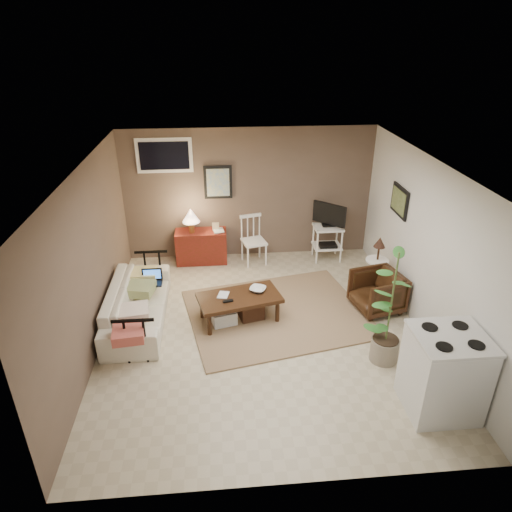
{
  "coord_description": "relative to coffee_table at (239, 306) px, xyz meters",
  "views": [
    {
      "loc": [
        -0.57,
        -5.38,
        3.91
      ],
      "look_at": [
        -0.06,
        0.35,
        1.02
      ],
      "focal_mm": 32.0,
      "sensor_mm": 36.0,
      "label": 1
    }
  ],
  "objects": [
    {
      "name": "stove",
      "position": [
        2.16,
        -1.93,
        0.25
      ],
      "size": [
        0.77,
        0.72,
        1.01
      ],
      "color": "silver",
      "rests_on": "floor"
    },
    {
      "name": "red_console",
      "position": [
        -0.59,
        1.98,
        0.12
      ],
      "size": [
        0.92,
        0.41,
        1.06
      ],
      "color": "maroon",
      "rests_on": "floor"
    },
    {
      "name": "rug",
      "position": [
        0.58,
        0.12,
        -0.24
      ],
      "size": [
        2.96,
        2.56,
        0.02
      ],
      "primitive_type": "cube",
      "rotation": [
        0.0,
        0.0,
        0.2
      ],
      "color": "#9A7F59",
      "rests_on": "floor"
    },
    {
      "name": "window",
      "position": [
        -1.13,
        2.21,
        1.7
      ],
      "size": [
        0.96,
        0.03,
        0.6
      ],
      "primitive_type": "cube",
      "color": "white"
    },
    {
      "name": "book_console",
      "position": [
        -0.34,
        1.95,
        0.49
      ],
      "size": [
        0.18,
        0.05,
        0.24
      ],
      "primitive_type": "imported",
      "rotation": [
        0.0,
        0.0,
        0.13
      ],
      "color": "#361F0E",
      "rests_on": "red_console"
    },
    {
      "name": "book_table",
      "position": [
        -0.29,
        0.06,
        0.28
      ],
      "size": [
        0.15,
        0.05,
        0.2
      ],
      "primitive_type": "imported",
      "rotation": [
        0.0,
        0.0,
        -0.25
      ],
      "color": "#361F0E",
      "rests_on": "coffee_table"
    },
    {
      "name": "art_right",
      "position": [
        2.55,
        0.78,
        1.27
      ],
      "size": [
        0.03,
        0.6,
        0.45
      ],
      "primitive_type": "cube",
      "color": "black"
    },
    {
      "name": "sofa_end_rails",
      "position": [
        -1.36,
        0.15,
        0.09
      ],
      "size": [
        0.54,
        1.99,
        0.67
      ],
      "primitive_type": null,
      "color": "black",
      "rests_on": "floor"
    },
    {
      "name": "potted_plant",
      "position": [
        1.83,
        -1.06,
        0.6
      ],
      "size": [
        0.4,
        0.4,
        1.6
      ],
      "color": "gray",
      "rests_on": "floor"
    },
    {
      "name": "bowl",
      "position": [
        0.29,
        0.12,
        0.29
      ],
      "size": [
        0.23,
        0.14,
        0.23
      ],
      "primitive_type": "imported",
      "rotation": [
        0.0,
        0.0,
        -0.41
      ],
      "color": "#361F0E",
      "rests_on": "coffee_table"
    },
    {
      "name": "laptop",
      "position": [
        -1.29,
        0.49,
        0.25
      ],
      "size": [
        0.31,
        0.22,
        0.21
      ],
      "color": "black",
      "rests_on": "sofa"
    },
    {
      "name": "armchair",
      "position": [
        2.12,
        0.12,
        0.09
      ],
      "size": [
        0.76,
        0.79,
        0.69
      ],
      "primitive_type": "imported",
      "rotation": [
        0.0,
        0.0,
        -1.34
      ],
      "color": "#31190D",
      "rests_on": "floor"
    },
    {
      "name": "side_table",
      "position": [
        2.26,
        0.64,
        0.36
      ],
      "size": [
        0.37,
        0.37,
        0.98
      ],
      "color": "white",
      "rests_on": "floor"
    },
    {
      "name": "art_back",
      "position": [
        -0.23,
        2.21,
        1.2
      ],
      "size": [
        0.5,
        0.03,
        0.6
      ],
      "primitive_type": "cube",
      "color": "black"
    },
    {
      "name": "tv_stand",
      "position": [
        1.75,
        1.89,
        0.33
      ],
      "size": [
        0.52,
        0.48,
        1.1
      ],
      "color": "white",
      "rests_on": "floor"
    },
    {
      "name": "sofa",
      "position": [
        -1.48,
        0.15,
        0.14
      ],
      "size": [
        0.58,
        1.99,
        0.78
      ],
      "primitive_type": "imported",
      "rotation": [
        0.0,
        0.0,
        1.57
      ],
      "color": "beige",
      "rests_on": "floor"
    },
    {
      "name": "sofa_pillows",
      "position": [
        -1.43,
        -0.08,
        0.23
      ],
      "size": [
        0.38,
        1.89,
        0.13
      ],
      "primitive_type": null,
      "color": "beige",
      "rests_on": "sofa"
    },
    {
      "name": "spindle_chair",
      "position": [
        0.37,
        1.87,
        0.17
      ],
      "size": [
        0.49,
        0.49,
        0.89
      ],
      "color": "white",
      "rests_on": "floor"
    },
    {
      "name": "floor",
      "position": [
        0.32,
        -0.27,
        -0.25
      ],
      "size": [
        5.0,
        5.0,
        0.0
      ],
      "primitive_type": "plane",
      "color": "#C1B293",
      "rests_on": "ground"
    },
    {
      "name": "coffee_table",
      "position": [
        0.0,
        0.0,
        0.0
      ],
      "size": [
        1.29,
        0.88,
        0.45
      ],
      "color": "#361F0E",
      "rests_on": "floor"
    }
  ]
}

